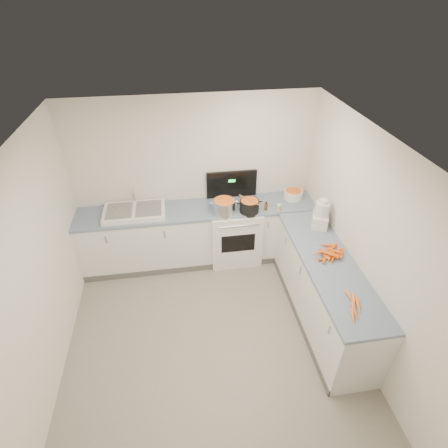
{
  "coord_description": "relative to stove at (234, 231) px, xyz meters",
  "views": [
    {
      "loc": [
        -0.27,
        -2.6,
        3.7
      ],
      "look_at": [
        0.3,
        1.1,
        1.05
      ],
      "focal_mm": 28.0,
      "sensor_mm": 36.0,
      "label": 1
    }
  ],
  "objects": [
    {
      "name": "wall_right",
      "position": [
        1.2,
        -1.69,
        0.78
      ],
      "size": [
        0.0,
        4.0,
        2.5
      ],
      "primitive_type": null,
      "rotation": [
        1.57,
        0.0,
        -1.57
      ],
      "color": "silver",
      "rests_on": "ground"
    },
    {
      "name": "spice_jar",
      "position": [
        0.6,
        -0.23,
        0.51
      ],
      "size": [
        0.05,
        0.05,
        0.09
      ],
      "primitive_type": "cylinder",
      "color": "#E5B266",
      "rests_on": "counter_back"
    },
    {
      "name": "counter_right",
      "position": [
        0.9,
        -1.39,
        -0.0
      ],
      "size": [
        0.62,
        2.2,
        0.94
      ],
      "color": "white",
      "rests_on": "ground"
    },
    {
      "name": "ceiling",
      "position": [
        -0.55,
        -1.69,
        2.03
      ],
      "size": [
        3.5,
        4.0,
        0.0
      ],
      "primitive_type": null,
      "rotation": [
        3.14,
        0.0,
        0.0
      ],
      "color": "silver",
      "rests_on": "ground"
    },
    {
      "name": "carrot_pile",
      "position": [
        0.95,
        -1.28,
        0.5
      ],
      "size": [
        0.46,
        0.39,
        0.09
      ],
      "color": "orange",
      "rests_on": "counter_right"
    },
    {
      "name": "black_pot",
      "position": [
        0.18,
        -0.17,
        0.55
      ],
      "size": [
        0.32,
        0.32,
        0.2
      ],
      "primitive_type": "cylinder",
      "rotation": [
        0.0,
        0.0,
        -0.18
      ],
      "color": "black",
      "rests_on": "stove"
    },
    {
      "name": "wall_back",
      "position": [
        -0.55,
        0.31,
        0.78
      ],
      "size": [
        3.5,
        0.0,
        2.5
      ],
      "primitive_type": null,
      "rotation": [
        1.57,
        0.0,
        0.0
      ],
      "color": "silver",
      "rests_on": "ground"
    },
    {
      "name": "wooden_spoon",
      "position": [
        0.18,
        -0.17,
        0.65
      ],
      "size": [
        0.25,
        0.35,
        0.02
      ],
      "primitive_type": "cylinder",
      "rotation": [
        1.57,
        0.0,
        0.61
      ],
      "color": "#AD7A47",
      "rests_on": "black_pot"
    },
    {
      "name": "extract_bottle",
      "position": [
        0.43,
        -0.17,
        0.52
      ],
      "size": [
        0.04,
        0.04,
        0.11
      ],
      "primitive_type": "cylinder",
      "color": "#593319",
      "rests_on": "counter_back"
    },
    {
      "name": "wall_left",
      "position": [
        -2.3,
        -1.69,
        0.78
      ],
      "size": [
        0.0,
        4.0,
        2.5
      ],
      "primitive_type": null,
      "rotation": [
        1.57,
        0.0,
        1.57
      ],
      "color": "silver",
      "rests_on": "ground"
    },
    {
      "name": "peeled_carrots",
      "position": [
        0.86,
        -2.1,
        0.49
      ],
      "size": [
        0.21,
        0.43,
        0.04
      ],
      "color": "orange",
      "rests_on": "counter_right"
    },
    {
      "name": "food_processor",
      "position": [
        1.04,
        -0.67,
        0.64
      ],
      "size": [
        0.28,
        0.3,
        0.41
      ],
      "color": "white",
      "rests_on": "counter_right"
    },
    {
      "name": "mixing_bowl",
      "position": [
        0.92,
        0.09,
        0.53
      ],
      "size": [
        0.35,
        0.35,
        0.13
      ],
      "primitive_type": "cylinder",
      "rotation": [
        0.0,
        0.0,
        -0.32
      ],
      "color": "white",
      "rests_on": "counter_back"
    },
    {
      "name": "floor",
      "position": [
        -0.55,
        -1.69,
        -0.47
      ],
      "size": [
        3.5,
        4.0,
        0.0
      ],
      "primitive_type": null,
      "color": "gray",
      "rests_on": "ground"
    },
    {
      "name": "stove",
      "position": [
        0.0,
        0.0,
        0.0
      ],
      "size": [
        0.76,
        0.65,
        1.36
      ],
      "color": "white",
      "rests_on": "ground"
    },
    {
      "name": "sink",
      "position": [
        -1.45,
        0.02,
        0.5
      ],
      "size": [
        0.86,
        0.52,
        0.31
      ],
      "color": "white",
      "rests_on": "counter_back"
    },
    {
      "name": "steel_pot",
      "position": [
        -0.18,
        -0.16,
        0.56
      ],
      "size": [
        0.41,
        0.41,
        0.23
      ],
      "primitive_type": "cylinder",
      "rotation": [
        0.0,
        0.0,
        0.41
      ],
      "color": "silver",
      "rests_on": "stove"
    },
    {
      "name": "peelings",
      "position": [
        -1.66,
        0.0,
        0.54
      ],
      "size": [
        0.2,
        0.26,
        0.01
      ],
      "color": "tan",
      "rests_on": "sink"
    },
    {
      "name": "counter_back",
      "position": [
        -0.55,
        0.01,
        -0.0
      ],
      "size": [
        3.5,
        0.62,
        0.94
      ],
      "color": "white",
      "rests_on": "ground"
    }
  ]
}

